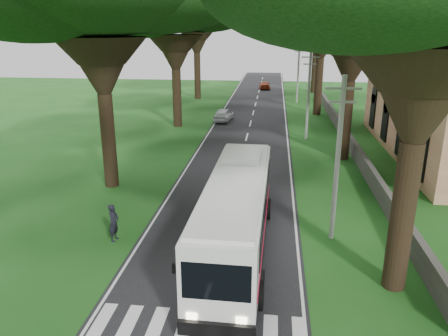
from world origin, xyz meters
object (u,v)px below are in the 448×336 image
Objects in this scene: pole_near at (338,158)px; distant_car_a at (224,115)px; pole_far at (298,72)px; coach_bus at (237,213)px; distant_car_c at (265,85)px; pedestrian at (114,222)px; pole_mid at (308,94)px.

pole_near reaches higher than distant_car_a.
distant_car_a is at bearing -123.06° from pole_far.
pole_near is 5.42m from coach_bus.
pole_near is 1.94× the size of distant_car_a.
distant_car_c is 54.73m from pedestrian.
pole_mid is 11.50m from distant_car_a.
distant_car_c is 2.17× the size of pedestrian.
pole_mid reaches higher than pedestrian.
pole_near is 40.00m from pole_far.
pole_near is at bearing -90.00° from pole_mid.
distant_car_c is at bearing 95.07° from pole_near.
pole_mid is 0.64× the size of coach_bus.
pole_far is at bearing -8.18° from pedestrian.
pole_mid and pole_far have the same top height.
pedestrian reaches higher than distant_car_a.
distant_car_a is at bearing 98.76° from coach_bus.
pole_mid is 20.00m from pole_far.
pole_far is 4.22× the size of pedestrian.
pole_near is 20.00m from pole_mid.
pole_near is 0.64× the size of coach_bus.
pole_far is 1.94× the size of distant_car_c.
pole_mid is at bearing 94.67° from distant_car_c.
pole_near is at bearing 23.43° from coach_bus.
coach_bus is 3.01× the size of distant_car_c.
pedestrian reaches higher than distant_car_c.
pedestrian is (-10.61, -21.44, -3.23)m from pole_mid.
pole_far is at bearing 90.00° from pole_mid.
pole_far is 42.20m from coach_bus.
pole_near is at bearing 114.16° from distant_car_a.
pedestrian is (-5.91, -54.41, 0.32)m from distant_car_c.
distant_car_a is at bearing 107.51° from pole_near.
pole_far is 15.96m from distant_car_a.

